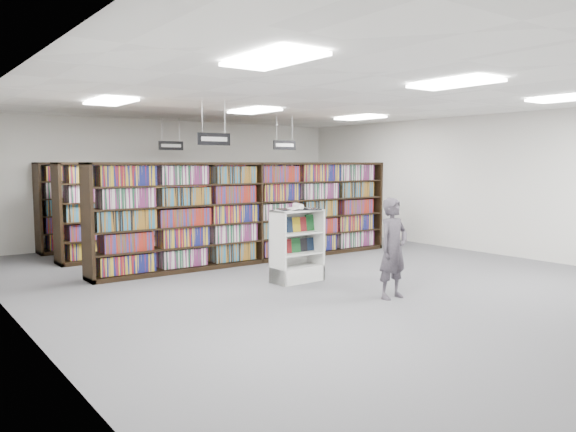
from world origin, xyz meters
TOP-DOWN VIEW (x-y plane):
  - floor at (0.00, 0.00)m, footprint 12.00×12.00m
  - ceiling at (0.00, 0.00)m, footprint 10.00×12.00m
  - wall_back at (0.00, 6.00)m, footprint 10.00×0.10m
  - wall_left at (-5.00, 0.00)m, footprint 0.10×12.00m
  - wall_right at (5.00, 0.00)m, footprint 0.10×12.00m
  - bookshelf_row_near at (0.00, 2.00)m, footprint 7.00×0.60m
  - bookshelf_row_mid at (0.00, 4.00)m, footprint 7.00×0.60m
  - bookshelf_row_far at (0.00, 5.70)m, footprint 7.00×0.60m
  - aisle_sign_left at (-1.50, 1.00)m, footprint 0.65×0.02m
  - aisle_sign_right at (1.50, 3.00)m, footprint 0.65×0.02m
  - aisle_sign_center at (-0.50, 5.00)m, footprint 0.65×0.02m
  - troffer_front_left at (-3.00, -3.00)m, footprint 0.60×1.20m
  - troffer_front_center at (0.00, -3.00)m, footprint 0.60×1.20m
  - troffer_front_right at (3.00, -3.00)m, footprint 0.60×1.20m
  - troffer_back_left at (-3.00, 2.00)m, footprint 0.60×1.20m
  - troffer_back_center at (0.00, 2.00)m, footprint 0.60×1.20m
  - troffer_back_right at (3.00, 2.00)m, footprint 0.60×1.20m
  - endcap_display at (-0.49, -0.09)m, footprint 0.92×0.48m
  - open_book at (-0.46, -0.12)m, footprint 0.81×0.62m
  - shopper at (-0.04, -1.97)m, footprint 0.58×0.40m

SIDE VIEW (x-z plane):
  - floor at x=0.00m, z-range 0.00..0.00m
  - endcap_display at x=-0.49m, z-range -0.19..1.08m
  - shopper at x=-0.04m, z-range 0.00..1.55m
  - bookshelf_row_near at x=0.00m, z-range 0.00..2.10m
  - bookshelf_row_mid at x=0.00m, z-range 0.00..2.10m
  - bookshelf_row_far at x=0.00m, z-range 0.00..2.10m
  - open_book at x=-0.46m, z-range 1.23..1.37m
  - wall_back at x=0.00m, z-range 0.00..3.20m
  - wall_left at x=-5.00m, z-range 0.00..3.20m
  - wall_right at x=5.00m, z-range 0.00..3.20m
  - aisle_sign_left at x=-1.50m, z-range 2.13..2.93m
  - aisle_sign_right at x=1.50m, z-range 2.13..2.93m
  - aisle_sign_center at x=-0.50m, z-range 2.13..2.93m
  - troffer_front_left at x=-3.00m, z-range 3.14..3.18m
  - troffer_front_center at x=0.00m, z-range 3.14..3.18m
  - troffer_front_right at x=3.00m, z-range 3.14..3.18m
  - troffer_back_left at x=-3.00m, z-range 3.14..3.18m
  - troffer_back_center at x=0.00m, z-range 3.14..3.18m
  - troffer_back_right at x=3.00m, z-range 3.14..3.18m
  - ceiling at x=0.00m, z-range 3.15..3.25m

